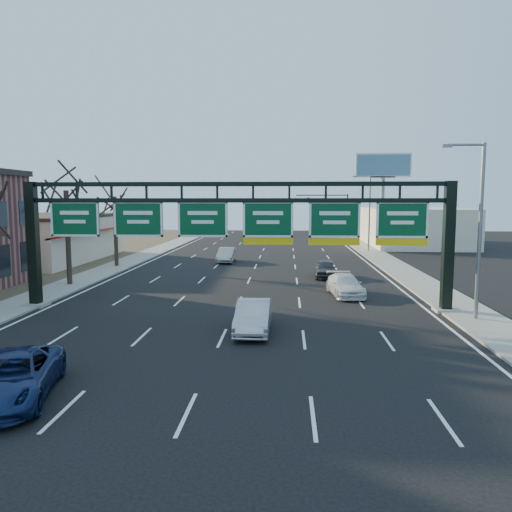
# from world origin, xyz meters

# --- Properties ---
(ground) EXTENTS (160.00, 160.00, 0.00)m
(ground) POSITION_xyz_m (0.00, 0.00, 0.00)
(ground) COLOR black
(ground) RESTS_ON ground
(sidewalk_left) EXTENTS (3.00, 120.00, 0.12)m
(sidewalk_left) POSITION_xyz_m (-12.80, 20.00, 0.06)
(sidewalk_left) COLOR gray
(sidewalk_left) RESTS_ON ground
(sidewalk_right) EXTENTS (3.00, 120.00, 0.12)m
(sidewalk_right) POSITION_xyz_m (12.80, 20.00, 0.06)
(sidewalk_right) COLOR gray
(sidewalk_right) RESTS_ON ground
(lane_markings) EXTENTS (21.60, 120.00, 0.01)m
(lane_markings) POSITION_xyz_m (0.00, 20.00, 0.01)
(lane_markings) COLOR white
(lane_markings) RESTS_ON ground
(sign_gantry) EXTENTS (24.60, 1.20, 7.20)m
(sign_gantry) POSITION_xyz_m (0.16, 8.00, 4.63)
(sign_gantry) COLOR black
(sign_gantry) RESTS_ON ground
(cream_strip) EXTENTS (10.90, 18.40, 4.70)m
(cream_strip) POSITION_xyz_m (-21.48, 29.00, 2.36)
(cream_strip) COLOR beige
(cream_strip) RESTS_ON ground
(building_right_distant) EXTENTS (12.00, 20.00, 5.00)m
(building_right_distant) POSITION_xyz_m (20.00, 50.00, 2.50)
(building_right_distant) COLOR beige
(building_right_distant) RESTS_ON ground
(tree_mid) EXTENTS (3.60, 3.60, 9.24)m
(tree_mid) POSITION_xyz_m (-12.80, 15.00, 7.85)
(tree_mid) COLOR black
(tree_mid) RESTS_ON sidewalk_left
(tree_far) EXTENTS (3.60, 3.60, 8.86)m
(tree_far) POSITION_xyz_m (-12.80, 25.00, 7.48)
(tree_far) COLOR black
(tree_far) RESTS_ON sidewalk_left
(streetlight_near) EXTENTS (2.15, 0.22, 9.00)m
(streetlight_near) POSITION_xyz_m (12.47, 6.00, 5.08)
(streetlight_near) COLOR slate
(streetlight_near) RESTS_ON sidewalk_right
(streetlight_far) EXTENTS (2.15, 0.22, 9.00)m
(streetlight_far) POSITION_xyz_m (12.47, 40.00, 5.08)
(streetlight_far) COLOR slate
(streetlight_far) RESTS_ON sidewalk_right
(billboard_right) EXTENTS (7.00, 0.50, 12.00)m
(billboard_right) POSITION_xyz_m (15.00, 44.98, 9.06)
(billboard_right) COLOR slate
(billboard_right) RESTS_ON ground
(traffic_signal_mast) EXTENTS (10.16, 0.54, 7.00)m
(traffic_signal_mast) POSITION_xyz_m (5.69, 55.00, 5.50)
(traffic_signal_mast) COLOR black
(traffic_signal_mast) RESTS_ON ground
(car_blue_suv) EXTENTS (3.56, 5.65, 1.45)m
(car_blue_suv) POSITION_xyz_m (-5.64, -5.30, 0.73)
(car_blue_suv) COLOR navy
(car_blue_suv) RESTS_ON ground
(car_silver_sedan) EXTENTS (1.58, 4.48, 1.47)m
(car_silver_sedan) POSITION_xyz_m (1.34, 3.12, 0.74)
(car_silver_sedan) COLOR #AEAEB3
(car_silver_sedan) RESTS_ON ground
(car_white_wagon) EXTENTS (2.38, 4.81, 1.34)m
(car_white_wagon) POSITION_xyz_m (6.68, 12.41, 0.67)
(car_white_wagon) COLOR white
(car_white_wagon) RESTS_ON ground
(car_grey_far) EXTENTS (1.84, 4.22, 1.42)m
(car_grey_far) POSITION_xyz_m (5.97, 19.88, 0.71)
(car_grey_far) COLOR #383B3C
(car_grey_far) RESTS_ON ground
(car_silver_distant) EXTENTS (1.56, 4.38, 1.44)m
(car_silver_distant) POSITION_xyz_m (-3.07, 28.99, 0.72)
(car_silver_distant) COLOR #9FA0A4
(car_silver_distant) RESTS_ON ground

